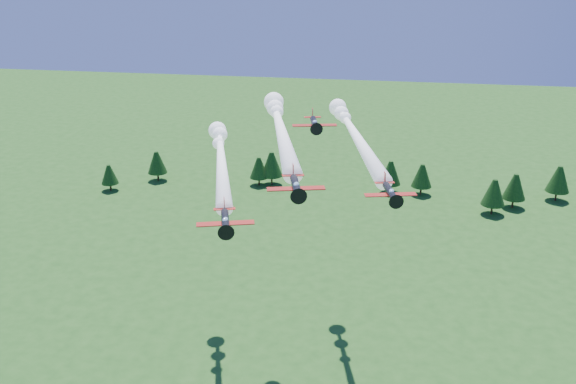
# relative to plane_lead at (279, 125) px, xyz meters

# --- Properties ---
(plane_lead) EXTENTS (16.41, 49.31, 3.70)m
(plane_lead) POSITION_rel_plane_lead_xyz_m (0.00, 0.00, 0.00)
(plane_lead) COLOR black
(plane_lead) RESTS_ON ground
(plane_left) EXTENTS (19.02, 51.64, 3.70)m
(plane_left) POSITION_rel_plane_lead_xyz_m (-12.28, 7.94, -8.54)
(plane_left) COLOR black
(plane_left) RESTS_ON ground
(plane_right) EXTENTS (17.39, 55.06, 3.70)m
(plane_right) POSITION_rel_plane_lead_xyz_m (11.18, 16.07, -5.17)
(plane_right) COLOR black
(plane_right) RESTS_ON ground
(plane_slot) EXTENTS (6.76, 7.43, 2.36)m
(plane_slot) POSITION_rel_plane_lead_xyz_m (6.61, -7.37, 2.57)
(plane_slot) COLOR black
(plane_slot) RESTS_ON ground
(treeline) EXTENTS (170.92, 21.79, 11.48)m
(treeline) POSITION_rel_plane_lead_xyz_m (19.03, 96.32, -42.28)
(treeline) COLOR #382314
(treeline) RESTS_ON ground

